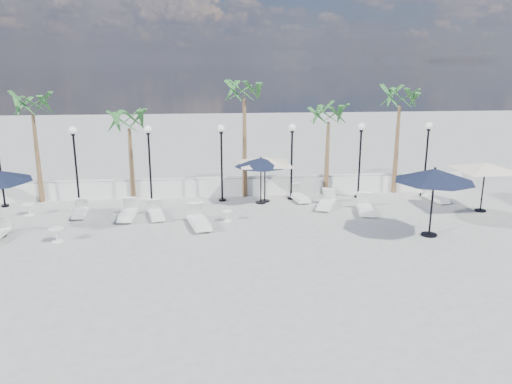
{
  "coord_description": "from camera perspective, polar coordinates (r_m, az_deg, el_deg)",
  "views": [
    {
      "loc": [
        -0.69,
        -17.72,
        6.82
      ],
      "look_at": [
        1.3,
        2.39,
        1.5
      ],
      "focal_mm": 35.0,
      "sensor_mm": 36.0,
      "label": 1
    }
  ],
  "objects": [
    {
      "name": "palm_1",
      "position": [
        25.5,
        -14.32,
        7.38
      ],
      "size": [
        2.6,
        2.6,
        4.7
      ],
      "color": "brown",
      "rests_on": "ground"
    },
    {
      "name": "palm_3",
      "position": [
        25.94,
        8.28,
        8.24
      ],
      "size": [
        2.6,
        2.6,
        4.9
      ],
      "color": "brown",
      "rests_on": "ground"
    },
    {
      "name": "lounger_6",
      "position": [
        25.22,
        4.89,
        -0.45
      ],
      "size": [
        0.94,
        1.94,
        0.7
      ],
      "rotation": [
        0.0,
        0.0,
        0.19
      ],
      "color": "silver",
      "rests_on": "ground"
    },
    {
      "name": "side_table_0",
      "position": [
        24.96,
        -24.53,
        -1.71
      ],
      "size": [
        0.55,
        0.55,
        0.53
      ],
      "color": "silver",
      "rests_on": "ground"
    },
    {
      "name": "lounger_5",
      "position": [
        24.12,
        8.03,
        -1.22
      ],
      "size": [
        1.34,
        2.05,
        0.73
      ],
      "rotation": [
        0.0,
        0.0,
        -0.4
      ],
      "color": "silver",
      "rests_on": "ground"
    },
    {
      "name": "balustrade",
      "position": [
        26.02,
        -3.96,
        0.58
      ],
      "size": [
        26.0,
        0.3,
        1.01
      ],
      "color": "silver",
      "rests_on": "ground"
    },
    {
      "name": "lounger_0",
      "position": [
        24.0,
        -19.46,
        -2.11
      ],
      "size": [
        0.71,
        1.71,
        0.62
      ],
      "rotation": [
        0.0,
        0.0,
        0.1
      ],
      "color": "silver",
      "rests_on": "ground"
    },
    {
      "name": "palm_4",
      "position": [
        26.99,
        16.11,
        9.73
      ],
      "size": [
        2.6,
        2.6,
        5.7
      ],
      "color": "brown",
      "rests_on": "ground"
    },
    {
      "name": "lamppost_6",
      "position": [
        27.03,
        18.96,
        4.73
      ],
      "size": [
        0.36,
        0.36,
        3.84
      ],
      "color": "black",
      "rests_on": "ground"
    },
    {
      "name": "parasol_cream_sq_a",
      "position": [
        24.52,
        1.03,
        3.98
      ],
      "size": [
        4.93,
        4.93,
        2.42
      ],
      "color": "black",
      "rests_on": "ground"
    },
    {
      "name": "parasol_navy_mid",
      "position": [
        24.25,
        0.56,
        3.42
      ],
      "size": [
        2.61,
        2.61,
        2.34
      ],
      "color": "black",
      "rests_on": "ground"
    },
    {
      "name": "lounger_2",
      "position": [
        21.3,
        -6.56,
        -3.26
      ],
      "size": [
        1.13,
        2.24,
        0.8
      ],
      "rotation": [
        0.0,
        0.0,
        0.21
      ],
      "color": "silver",
      "rests_on": "ground"
    },
    {
      "name": "side_table_1",
      "position": [
        20.88,
        -21.82,
        -4.45
      ],
      "size": [
        0.57,
        0.57,
        0.55
      ],
      "color": "silver",
      "rests_on": "ground"
    },
    {
      "name": "side_table_2",
      "position": [
        21.93,
        -3.29,
        -2.64
      ],
      "size": [
        0.47,
        0.47,
        0.46
      ],
      "color": "silver",
      "rests_on": "ground"
    },
    {
      "name": "lamppost_1",
      "position": [
        25.4,
        -19.99,
        4.04
      ],
      "size": [
        0.36,
        0.36,
        3.84
      ],
      "color": "black",
      "rests_on": "ground"
    },
    {
      "name": "lamppost_3",
      "position": [
        24.62,
        -3.97,
        4.58
      ],
      "size": [
        0.36,
        0.36,
        3.84
      ],
      "color": "black",
      "rests_on": "ground"
    },
    {
      "name": "lamppost_2",
      "position": [
        24.77,
        -12.11,
        4.35
      ],
      "size": [
        0.36,
        0.36,
        3.84
      ],
      "color": "black",
      "rests_on": "ground"
    },
    {
      "name": "lounger_7",
      "position": [
        23.61,
        12.34,
        -1.76
      ],
      "size": [
        1.02,
        2.08,
        0.75
      ],
      "rotation": [
        0.0,
        0.0,
        -0.2
      ],
      "color": "silver",
      "rests_on": "ground"
    },
    {
      "name": "lamppost_5",
      "position": [
        25.78,
        11.84,
        4.76
      ],
      "size": [
        0.36,
        0.36,
        3.84
      ],
      "color": "black",
      "rests_on": "ground"
    },
    {
      "name": "palm_2",
      "position": [
        25.15,
        -1.35,
        10.85
      ],
      "size": [
        2.6,
        2.6,
        6.1
      ],
      "color": "brown",
      "rests_on": "ground"
    },
    {
      "name": "palm_0",
      "position": [
        26.47,
        -24.21,
        8.51
      ],
      "size": [
        2.6,
        2.6,
        5.5
      ],
      "color": "brown",
      "rests_on": "ground"
    },
    {
      "name": "lounger_3",
      "position": [
        22.99,
        -14.45,
        -2.35
      ],
      "size": [
        0.68,
        1.98,
        0.74
      ],
      "rotation": [
        0.0,
        0.0,
        -0.02
      ],
      "color": "silver",
      "rests_on": "ground"
    },
    {
      "name": "lamppost_4",
      "position": [
        24.96,
        4.12,
        4.72
      ],
      "size": [
        0.36,
        0.36,
        3.84
      ],
      "color": "black",
      "rests_on": "ground"
    },
    {
      "name": "parasol_cream_sq_b",
      "position": [
        25.16,
        24.79,
        3.03
      ],
      "size": [
        4.97,
        4.97,
        2.49
      ],
      "color": "black",
      "rests_on": "ground"
    },
    {
      "name": "lounger_4",
      "position": [
        22.79,
        -11.34,
        -2.38
      ],
      "size": [
        0.91,
        1.85,
        0.66
      ],
      "rotation": [
        0.0,
        0.0,
        0.2
      ],
      "color": "silver",
      "rests_on": "ground"
    },
    {
      "name": "ground",
      "position": [
        19.0,
        -3.21,
        -6.31
      ],
      "size": [
        100.0,
        100.0,
        0.0
      ],
      "primitive_type": "plane",
      "color": "gray",
      "rests_on": "ground"
    },
    {
      "name": "parasol_navy_right",
      "position": [
        20.72,
        19.73,
        1.79
      ],
      "size": [
        3.15,
        3.15,
        2.83
      ],
      "color": "black",
      "rests_on": "ground"
    },
    {
      "name": "lounger_8",
      "position": [
        26.54,
        19.82,
        -0.57
      ],
      "size": [
        0.82,
        1.76,
        0.63
      ],
      "rotation": [
        0.0,
        0.0,
        0.16
      ],
      "color": "silver",
      "rests_on": "ground"
    }
  ]
}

